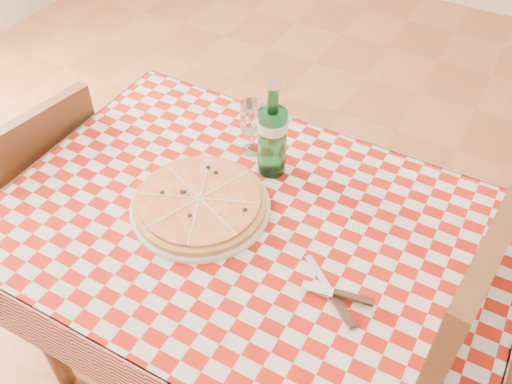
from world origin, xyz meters
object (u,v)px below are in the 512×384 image
wine_glass (252,128)px  pizza_plate (200,202)px  chair_far (43,190)px  water_bottle (272,129)px  chair_near (493,373)px  dining_table (252,251)px

wine_glass → pizza_plate: bearing=-91.3°
chair_far → water_bottle: 0.88m
chair_far → pizza_plate: chair_far is taller
chair_near → chair_far: size_ratio=1.21×
chair_far → chair_near: bearing=-170.6°
pizza_plate → wine_glass: size_ratio=2.21×
chair_near → chair_far: chair_near is taller
chair_near → pizza_plate: bearing=-174.3°
dining_table → chair_near: size_ratio=1.16×
dining_table → wine_glass: size_ratio=7.25×
wine_glass → dining_table: bearing=-61.2°
pizza_plate → water_bottle: size_ratio=1.27×
chair_far → wine_glass: bearing=-149.8°
chair_far → pizza_plate: bearing=-171.8°
water_bottle → wine_glass: (-0.09, 0.04, -0.06)m
water_bottle → wine_glass: bearing=152.9°
dining_table → chair_far: size_ratio=1.40×
dining_table → water_bottle: size_ratio=4.14×
chair_near → pizza_plate: (-0.80, -0.01, 0.19)m
chair_near → pizza_plate: 0.82m
dining_table → chair_near: chair_near is taller
dining_table → wine_glass: wine_glass is taller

